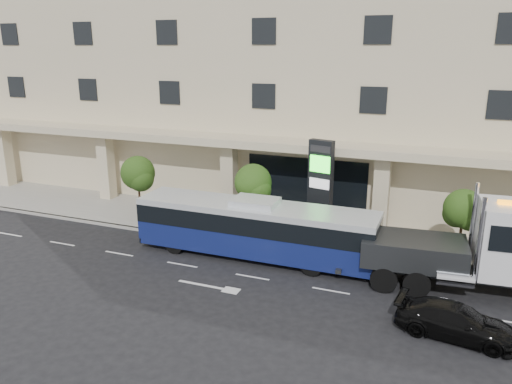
# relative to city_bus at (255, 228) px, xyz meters

# --- Properties ---
(ground) EXTENTS (120.00, 120.00, 0.00)m
(ground) POSITION_rel_city_bus_xyz_m (0.80, -0.89, -1.69)
(ground) COLOR black
(ground) RESTS_ON ground
(sidewalk) EXTENTS (120.00, 6.00, 0.15)m
(sidewalk) POSITION_rel_city_bus_xyz_m (0.80, 4.11, -1.62)
(sidewalk) COLOR gray
(sidewalk) RESTS_ON ground
(curb) EXTENTS (120.00, 0.30, 0.15)m
(curb) POSITION_rel_city_bus_xyz_m (0.80, 1.11, -1.62)
(curb) COLOR gray
(curb) RESTS_ON ground
(convention_center) EXTENTS (60.00, 17.60, 20.00)m
(convention_center) POSITION_rel_city_bus_xyz_m (0.80, 14.53, 8.28)
(convention_center) COLOR #C7BA95
(convention_center) RESTS_ON ground
(tree_left) EXTENTS (2.27, 2.20, 4.22)m
(tree_left) POSITION_rel_city_bus_xyz_m (-9.17, 2.70, 1.42)
(tree_left) COLOR #422B19
(tree_left) RESTS_ON sidewalk
(tree_mid) EXTENTS (2.28, 2.20, 4.38)m
(tree_mid) POSITION_rel_city_bus_xyz_m (-1.17, 2.70, 1.57)
(tree_mid) COLOR #422B19
(tree_mid) RESTS_ON sidewalk
(tree_right) EXTENTS (2.10, 2.00, 4.04)m
(tree_right) POSITION_rel_city_bus_xyz_m (10.33, 2.70, 1.35)
(tree_right) COLOR #422B19
(tree_right) RESTS_ON sidewalk
(city_bus) EXTENTS (13.13, 2.85, 3.32)m
(city_bus) POSITION_rel_city_bus_xyz_m (0.00, 0.00, 0.00)
(city_bus) COLOR black
(city_bus) RESTS_ON ground
(tow_truck) EXTENTS (10.97, 3.46, 4.98)m
(tow_truck) POSITION_rel_city_bus_xyz_m (11.10, -0.05, 0.36)
(tow_truck) COLOR #2D3033
(tow_truck) RESTS_ON ground
(black_sedan) EXTENTS (4.80, 2.43, 1.34)m
(black_sedan) POSITION_rel_city_bus_xyz_m (10.25, -4.37, -1.02)
(black_sedan) COLOR black
(black_sedan) RESTS_ON ground
(signage_pylon) EXTENTS (1.52, 0.84, 5.81)m
(signage_pylon) POSITION_rel_city_bus_xyz_m (2.51, 4.06, 1.41)
(signage_pylon) COLOR black
(signage_pylon) RESTS_ON sidewalk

